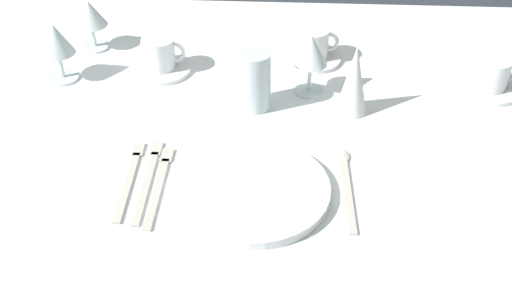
% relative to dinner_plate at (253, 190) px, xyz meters
% --- Properties ---
extents(dining_table, '(1.80, 1.11, 0.74)m').
position_rel_dinner_plate_xyz_m(dining_table, '(0.00, 0.23, -0.09)').
color(dining_table, white).
rests_on(dining_table, ground).
extents(dinner_plate, '(0.28, 0.28, 0.02)m').
position_rel_dinner_plate_xyz_m(dinner_plate, '(0.00, 0.00, 0.00)').
color(dinner_plate, white).
rests_on(dinner_plate, dining_table).
extents(fork_outer, '(0.02, 0.22, 0.00)m').
position_rel_dinner_plate_xyz_m(fork_outer, '(-0.17, 0.02, -0.01)').
color(fork_outer, beige).
rests_on(fork_outer, dining_table).
extents(fork_inner, '(0.02, 0.23, 0.00)m').
position_rel_dinner_plate_xyz_m(fork_inner, '(-0.19, 0.03, -0.01)').
color(fork_inner, beige).
rests_on(fork_inner, dining_table).
extents(fork_salad, '(0.02, 0.22, 0.00)m').
position_rel_dinner_plate_xyz_m(fork_salad, '(-0.23, 0.03, -0.01)').
color(fork_salad, beige).
rests_on(fork_salad, dining_table).
extents(spoon_soup, '(0.03, 0.23, 0.01)m').
position_rel_dinner_plate_xyz_m(spoon_soup, '(0.17, 0.05, -0.01)').
color(spoon_soup, beige).
rests_on(spoon_soup, dining_table).
extents(saucer_left, '(0.14, 0.14, 0.01)m').
position_rel_dinner_plate_xyz_m(saucer_left, '(0.50, 0.37, -0.00)').
color(saucer_left, white).
rests_on(saucer_left, dining_table).
extents(coffee_cup_left, '(0.10, 0.08, 0.07)m').
position_rel_dinner_plate_xyz_m(coffee_cup_left, '(0.50, 0.37, 0.03)').
color(coffee_cup_left, white).
rests_on(coffee_cup_left, saucer_left).
extents(saucer_right, '(0.14, 0.14, 0.01)m').
position_rel_dinner_plate_xyz_m(saucer_right, '(-0.24, 0.41, -0.00)').
color(saucer_right, white).
rests_on(saucer_right, dining_table).
extents(coffee_cup_right, '(0.10, 0.07, 0.07)m').
position_rel_dinner_plate_xyz_m(coffee_cup_right, '(-0.23, 0.41, 0.04)').
color(coffee_cup_right, white).
rests_on(coffee_cup_right, saucer_right).
extents(saucer_far, '(0.14, 0.14, 0.01)m').
position_rel_dinner_plate_xyz_m(saucer_far, '(0.11, 0.48, -0.00)').
color(saucer_far, white).
rests_on(saucer_far, dining_table).
extents(coffee_cup_far, '(0.10, 0.08, 0.07)m').
position_rel_dinner_plate_xyz_m(coffee_cup_far, '(0.11, 0.48, 0.04)').
color(coffee_cup_far, white).
rests_on(coffee_cup_far, saucer_far).
extents(wine_glass_centre, '(0.07, 0.07, 0.14)m').
position_rel_dinner_plate_xyz_m(wine_glass_centre, '(0.11, 0.34, 0.09)').
color(wine_glass_centre, silver).
rests_on(wine_glass_centre, dining_table).
extents(wine_glass_left, '(0.08, 0.08, 0.12)m').
position_rel_dinner_plate_xyz_m(wine_glass_left, '(-0.41, 0.51, 0.08)').
color(wine_glass_left, silver).
rests_on(wine_glass_left, dining_table).
extents(wine_glass_right, '(0.08, 0.08, 0.14)m').
position_rel_dinner_plate_xyz_m(wine_glass_right, '(-0.45, 0.36, 0.09)').
color(wine_glass_right, silver).
rests_on(wine_glass_right, dining_table).
extents(drink_tumbler, '(0.07, 0.07, 0.13)m').
position_rel_dinner_plate_xyz_m(drink_tumbler, '(-0.01, 0.28, 0.05)').
color(drink_tumbler, silver).
rests_on(drink_tumbler, dining_table).
extents(napkin_folded, '(0.06, 0.06, 0.16)m').
position_rel_dinner_plate_xyz_m(napkin_folded, '(0.19, 0.27, 0.07)').
color(napkin_folded, white).
rests_on(napkin_folded, dining_table).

